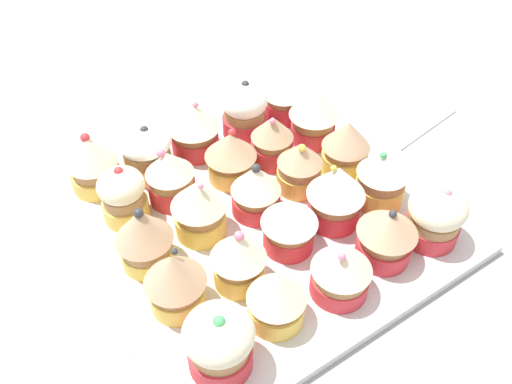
# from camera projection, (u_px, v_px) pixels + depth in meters

# --- Properties ---
(ground_plane) EXTENTS (1.80, 1.80, 0.03)m
(ground_plane) POSITION_uv_depth(u_px,v_px,m) (256.00, 226.00, 0.65)
(ground_plane) COLOR #9E9EA3
(baking_tray) EXTENTS (0.39, 0.39, 0.01)m
(baking_tray) POSITION_uv_depth(u_px,v_px,m) (256.00, 214.00, 0.64)
(baking_tray) COLOR silver
(baking_tray) RESTS_ON ground_plane
(cupcake_0) EXTENTS (0.05, 0.05, 0.07)m
(cupcake_0) POSITION_uv_depth(u_px,v_px,m) (284.00, 97.00, 0.74)
(cupcake_0) COLOR #D1333D
(cupcake_0) RESTS_ON baking_tray
(cupcake_1) EXTENTS (0.06, 0.06, 0.08)m
(cupcake_1) POSITION_uv_depth(u_px,v_px,m) (244.00, 110.00, 0.71)
(cupcake_1) COLOR #D1333D
(cupcake_1) RESTS_ON baking_tray
(cupcake_2) EXTENTS (0.07, 0.07, 0.07)m
(cupcake_2) POSITION_uv_depth(u_px,v_px,m) (194.00, 128.00, 0.68)
(cupcake_2) COLOR #D1333D
(cupcake_2) RESTS_ON baking_tray
(cupcake_3) EXTENTS (0.06, 0.06, 0.07)m
(cupcake_3) POSITION_uv_depth(u_px,v_px,m) (146.00, 151.00, 0.66)
(cupcake_3) COLOR #EFC651
(cupcake_3) RESTS_ON baking_tray
(cupcake_4) EXTENTS (0.06, 0.06, 0.08)m
(cupcake_4) POSITION_uv_depth(u_px,v_px,m) (93.00, 162.00, 0.64)
(cupcake_4) COLOR #EFC651
(cupcake_4) RESTS_ON baking_tray
(cupcake_5) EXTENTS (0.07, 0.07, 0.07)m
(cupcake_5) POSITION_uv_depth(u_px,v_px,m) (314.00, 116.00, 0.70)
(cupcake_5) COLOR #D1333D
(cupcake_5) RESTS_ON baking_tray
(cupcake_6) EXTENTS (0.05, 0.05, 0.07)m
(cupcake_6) POSITION_uv_depth(u_px,v_px,m) (272.00, 140.00, 0.67)
(cupcake_6) COLOR #D1333D
(cupcake_6) RESTS_ON baking_tray
(cupcake_7) EXTENTS (0.06, 0.06, 0.07)m
(cupcake_7) POSITION_uv_depth(u_px,v_px,m) (231.00, 155.00, 0.65)
(cupcake_7) COLOR #EFC651
(cupcake_7) RESTS_ON baking_tray
(cupcake_8) EXTENTS (0.06, 0.06, 0.07)m
(cupcake_8) POSITION_uv_depth(u_px,v_px,m) (170.00, 176.00, 0.62)
(cupcake_8) COLOR #D1333D
(cupcake_8) RESTS_ON baking_tray
(cupcake_9) EXTENTS (0.05, 0.05, 0.07)m
(cupcake_9) POSITION_uv_depth(u_px,v_px,m) (123.00, 195.00, 0.60)
(cupcake_9) COLOR #EFC651
(cupcake_9) RESTS_ON baking_tray
(cupcake_10) EXTENTS (0.06, 0.06, 0.07)m
(cupcake_10) POSITION_uv_depth(u_px,v_px,m) (346.00, 146.00, 0.66)
(cupcake_10) COLOR #EFC651
(cupcake_10) RESTS_ON baking_tray
(cupcake_11) EXTENTS (0.05, 0.05, 0.07)m
(cupcake_11) POSITION_uv_depth(u_px,v_px,m) (300.00, 166.00, 0.64)
(cupcake_11) COLOR #EFC651
(cupcake_11) RESTS_ON baking_tray
(cupcake_12) EXTENTS (0.06, 0.06, 0.07)m
(cupcake_12) POSITION_uv_depth(u_px,v_px,m) (256.00, 188.00, 0.61)
(cupcake_12) COLOR #D1333D
(cupcake_12) RESTS_ON baking_tray
(cupcake_13) EXTENTS (0.06, 0.06, 0.08)m
(cupcake_13) POSITION_uv_depth(u_px,v_px,m) (199.00, 207.00, 0.58)
(cupcake_13) COLOR #EFC651
(cupcake_13) RESTS_ON baking_tray
(cupcake_14) EXTENTS (0.06, 0.06, 0.08)m
(cupcake_14) POSITION_uv_depth(u_px,v_px,m) (145.00, 238.00, 0.55)
(cupcake_14) COLOR #EFC651
(cupcake_14) RESTS_ON baking_tray
(cupcake_15) EXTENTS (0.06, 0.06, 0.07)m
(cupcake_15) POSITION_uv_depth(u_px,v_px,m) (382.00, 177.00, 0.62)
(cupcake_15) COLOR #EFC651
(cupcake_15) RESTS_ON baking_tray
(cupcake_16) EXTENTS (0.07, 0.07, 0.08)m
(cupcake_16) POSITION_uv_depth(u_px,v_px,m) (336.00, 193.00, 0.59)
(cupcake_16) COLOR #D1333D
(cupcake_16) RESTS_ON baking_tray
(cupcake_17) EXTENTS (0.06, 0.06, 0.07)m
(cupcake_17) POSITION_uv_depth(u_px,v_px,m) (293.00, 222.00, 0.57)
(cupcake_17) COLOR #D1333D
(cupcake_17) RESTS_ON baking_tray
(cupcake_18) EXTENTS (0.06, 0.06, 0.08)m
(cupcake_18) POSITION_uv_depth(u_px,v_px,m) (238.00, 257.00, 0.53)
(cupcake_18) COLOR #EFC651
(cupcake_18) RESTS_ON baking_tray
(cupcake_19) EXTENTS (0.06, 0.06, 0.08)m
(cupcake_19) POSITION_uv_depth(u_px,v_px,m) (175.00, 280.00, 0.51)
(cupcake_19) COLOR #EFC651
(cupcake_19) RESTS_ON baking_tray
(cupcake_20) EXTENTS (0.06, 0.06, 0.07)m
(cupcake_20) POSITION_uv_depth(u_px,v_px,m) (435.00, 215.00, 0.58)
(cupcake_20) COLOR #D1333D
(cupcake_20) RESTS_ON baking_tray
(cupcake_21) EXTENTS (0.06, 0.06, 0.07)m
(cupcake_21) POSITION_uv_depth(u_px,v_px,m) (387.00, 234.00, 0.56)
(cupcake_21) COLOR #D1333D
(cupcake_21) RESTS_ON baking_tray
(cupcake_22) EXTENTS (0.06, 0.06, 0.07)m
(cupcake_22) POSITION_uv_depth(u_px,v_px,m) (341.00, 270.00, 0.53)
(cupcake_22) COLOR #D1333D
(cupcake_22) RESTS_ON baking_tray
(cupcake_23) EXTENTS (0.06, 0.06, 0.07)m
(cupcake_23) POSITION_uv_depth(u_px,v_px,m) (277.00, 298.00, 0.51)
(cupcake_23) COLOR #EFC651
(cupcake_23) RESTS_ON baking_tray
(cupcake_24) EXTENTS (0.06, 0.06, 0.08)m
(cupcake_24) POSITION_uv_depth(u_px,v_px,m) (219.00, 342.00, 0.47)
(cupcake_24) COLOR #D1333D
(cupcake_24) RESTS_ON baking_tray
(napkin) EXTENTS (0.15, 0.16, 0.01)m
(napkin) POSITION_uv_depth(u_px,v_px,m) (388.00, 106.00, 0.80)
(napkin) COLOR white
(napkin) RESTS_ON ground_plane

